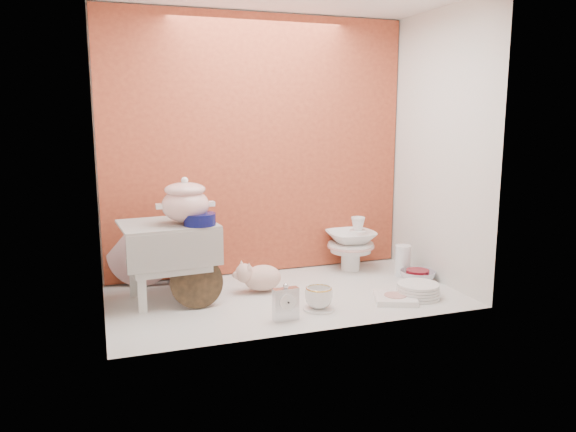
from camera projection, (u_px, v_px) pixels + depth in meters
name	position (u px, v px, depth m)	size (l,w,h in m)	color
ground	(286.00, 296.00, 2.90)	(1.80, 1.80, 0.00)	silver
niche_shell	(274.00, 115.00, 2.90)	(1.86, 1.03, 1.53)	#B8502E
step_stool	(169.00, 262.00, 2.81)	(0.46, 0.39, 0.40)	silver
soup_tureen	(185.00, 200.00, 2.73)	(0.27, 0.27, 0.23)	white
cobalt_bowl	(200.00, 219.00, 2.71)	(0.16, 0.16, 0.06)	#090C47
floral_platter	(141.00, 253.00, 3.06)	(0.37, 0.09, 0.37)	white
blue_white_vase	(194.00, 262.00, 3.09)	(0.23, 0.23, 0.24)	white
lacquer_tray	(197.00, 282.00, 2.72)	(0.26, 0.11, 0.25)	black
mantel_clock	(286.00, 302.00, 2.54)	(0.12, 0.04, 0.17)	silver
plush_pig	(263.00, 277.00, 2.96)	(0.26, 0.18, 0.16)	#DAAB99
teacup_saucer	(319.00, 309.00, 2.69)	(0.15, 0.15, 0.01)	white
gold_rim_teacup	(319.00, 297.00, 2.68)	(0.13, 0.13, 0.11)	white
lattice_dish	(395.00, 298.00, 2.82)	(0.20, 0.20, 0.03)	white
dinner_plate_stack	(418.00, 290.00, 2.87)	(0.23, 0.23, 0.07)	white
crystal_bowl	(418.00, 276.00, 3.15)	(0.20, 0.20, 0.06)	silver
clear_glass_vase	(403.00, 261.00, 3.25)	(0.09, 0.09, 0.18)	silver
porcelain_tower	(351.00, 244.00, 3.36)	(0.29, 0.29, 0.33)	white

